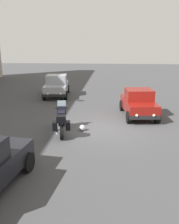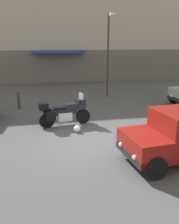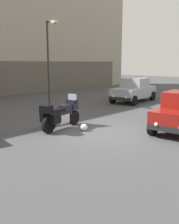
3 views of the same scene
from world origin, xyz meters
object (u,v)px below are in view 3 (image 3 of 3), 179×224
at_px(helmet, 84,127).
at_px(streetlamp_curbside, 49,55).
at_px(car_hatchback_near, 134,90).
at_px(motorcycle, 61,114).

distance_m(helmet, streetlamp_curbside, 7.18).
height_order(car_hatchback_near, streetlamp_curbside, streetlamp_curbside).
distance_m(motorcycle, streetlamp_curbside, 6.46).
relative_size(helmet, car_hatchback_near, 0.07).
xyz_separation_m(car_hatchback_near, streetlamp_curbside, (-4.96, 2.92, 2.30)).
xyz_separation_m(helmet, streetlamp_curbside, (2.90, 5.86, 2.97)).
distance_m(car_hatchback_near, streetlamp_curbside, 6.20).
bearing_deg(car_hatchback_near, helmet, 13.89).
xyz_separation_m(motorcycle, streetlamp_curbside, (3.31, 4.96, 2.49)).
height_order(motorcycle, car_hatchback_near, car_hatchback_near).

